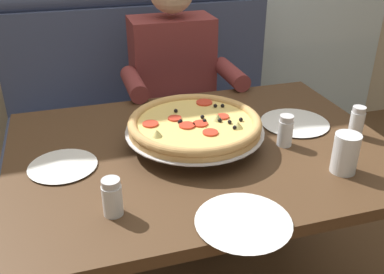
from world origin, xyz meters
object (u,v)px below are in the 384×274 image
at_px(dining_table, 202,168).
at_px(plate_near_left, 243,220).
at_px(shaker_parmesan, 285,133).
at_px(booth_bench, 150,124).
at_px(plate_far_side, 295,121).
at_px(diner_main, 178,86).
at_px(plate_near_right, 63,165).
at_px(shaker_pepper_flakes, 357,124).
at_px(drinking_glass, 345,155).
at_px(shaker_oregano, 112,200).
at_px(pizza, 195,125).

xyz_separation_m(dining_table, plate_near_left, (-0.02, -0.42, 0.09)).
bearing_deg(plate_near_left, shaker_parmesan, 49.56).
relative_size(booth_bench, plate_far_side, 5.87).
bearing_deg(dining_table, diner_main, 81.89).
bearing_deg(plate_near_right, plate_near_left, -43.57).
xyz_separation_m(dining_table, shaker_pepper_flakes, (0.55, -0.08, 0.13)).
distance_m(shaker_pepper_flakes, drinking_glass, 0.27).
bearing_deg(dining_table, shaker_pepper_flakes, -8.13).
height_order(diner_main, shaker_pepper_flakes, diner_main).
height_order(booth_bench, plate_near_right, booth_bench).
bearing_deg(diner_main, shaker_oregano, -114.41).
relative_size(dining_table, plate_far_side, 5.02).
height_order(shaker_oregano, drinking_glass, drinking_glass).
relative_size(booth_bench, shaker_parmesan, 13.71).
xyz_separation_m(shaker_pepper_flakes, plate_far_side, (-0.16, 0.15, -0.04)).
xyz_separation_m(shaker_pepper_flakes, drinking_glass, (-0.18, -0.20, 0.01)).
bearing_deg(shaker_pepper_flakes, plate_far_side, 136.73).
xyz_separation_m(booth_bench, diner_main, (0.10, -0.27, 0.31)).
xyz_separation_m(plate_far_side, drinking_glass, (-0.02, -0.34, 0.05)).
distance_m(dining_table, plate_near_left, 0.43).
xyz_separation_m(shaker_oregano, plate_near_left, (0.32, -0.14, -0.04)).
bearing_deg(plate_near_right, pizza, 3.30).
distance_m(pizza, shaker_pepper_flakes, 0.58).
distance_m(dining_table, plate_near_right, 0.47).
distance_m(shaker_pepper_flakes, plate_near_left, 0.67).
height_order(diner_main, shaker_oregano, diner_main).
bearing_deg(plate_near_right, dining_table, 0.25).
xyz_separation_m(shaker_parmesan, plate_near_left, (-0.30, -0.35, -0.04)).
bearing_deg(drinking_glass, booth_bench, 106.95).
xyz_separation_m(shaker_oregano, plate_near_right, (-0.12, 0.28, -0.04)).
height_order(booth_bench, plate_far_side, booth_bench).
bearing_deg(plate_near_left, dining_table, 86.95).
bearing_deg(plate_near_left, booth_bench, 89.06).
height_order(pizza, shaker_pepper_flakes, shaker_pepper_flakes).
xyz_separation_m(dining_table, plate_near_right, (-0.46, -0.00, 0.09)).
xyz_separation_m(booth_bench, dining_table, (0.00, -0.94, 0.27)).
bearing_deg(pizza, diner_main, 80.06).
bearing_deg(shaker_parmesan, booth_bench, 105.33).
relative_size(diner_main, drinking_glass, 10.02).
distance_m(pizza, shaker_oregano, 0.44).
relative_size(shaker_parmesan, drinking_glass, 0.87).
xyz_separation_m(pizza, drinking_glass, (0.39, -0.30, -0.02)).
xyz_separation_m(pizza, plate_near_left, (-0.00, -0.44, -0.07)).
distance_m(shaker_parmesan, shaker_oregano, 0.65).
relative_size(pizza, shaker_pepper_flakes, 4.22).
relative_size(booth_bench, shaker_pepper_flakes, 13.52).
relative_size(booth_bench, shaker_oregano, 14.09).
distance_m(pizza, plate_near_right, 0.45).
distance_m(shaker_oregano, plate_near_left, 0.35).
xyz_separation_m(shaker_pepper_flakes, plate_near_right, (-1.01, 0.08, -0.04)).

